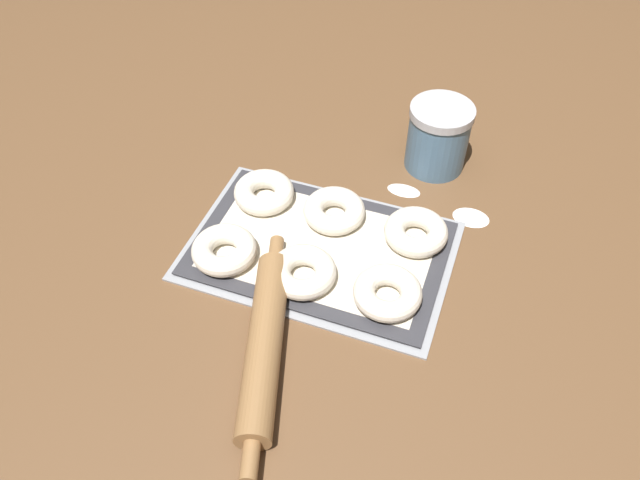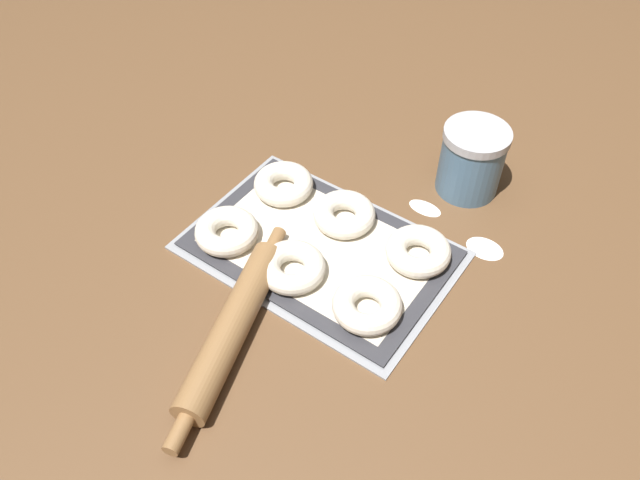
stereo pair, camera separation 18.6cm
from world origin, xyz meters
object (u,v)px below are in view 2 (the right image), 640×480
object	(u,v)px
bagel_back_left	(284,184)
bagel_back_right	(418,251)
baking_tray	(320,250)
flour_canister	(472,160)
bagel_front_right	(367,305)
bagel_back_center	(344,214)
bagel_front_left	(227,231)
rolling_pin	(232,326)
bagel_front_center	(292,267)

from	to	relation	value
bagel_back_left	bagel_back_right	distance (m)	0.28
baking_tray	flour_canister	distance (m)	0.32
baking_tray	bagel_back_left	distance (m)	0.16
bagel_front_right	bagel_back_center	world-z (taller)	same
bagel_back_center	bagel_back_right	size ratio (longest dim) A/B	1.00
bagel_front_left	bagel_back_center	world-z (taller)	same
baking_tray	bagel_front_right	size ratio (longest dim) A/B	4.06
baking_tray	bagel_back_right	size ratio (longest dim) A/B	4.06
flour_canister	rolling_pin	bearing A→B (deg)	-105.22
baking_tray	bagel_back_right	world-z (taller)	bagel_back_right
baking_tray	rolling_pin	bearing A→B (deg)	-91.93
bagel_front_left	flour_canister	world-z (taller)	flour_canister
bagel_back_center	bagel_back_right	distance (m)	0.15
rolling_pin	baking_tray	bearing A→B (deg)	88.07
bagel_front_right	rolling_pin	world-z (taller)	rolling_pin
bagel_front_center	bagel_front_right	xyz separation A→B (m)	(0.14, 0.01, 0.00)
flour_canister	bagel_front_left	bearing A→B (deg)	-126.63
bagel_front_center	flour_canister	size ratio (longest dim) A/B	0.83
baking_tray	rolling_pin	distance (m)	0.22
bagel_back_center	rolling_pin	world-z (taller)	rolling_pin
bagel_back_center	bagel_front_left	bearing A→B (deg)	-133.26
bagel_front_right	bagel_back_right	bearing A→B (deg)	86.06
bagel_front_left	bagel_back_left	distance (m)	0.15
bagel_front_left	bagel_back_right	xyz separation A→B (m)	(0.29, 0.15, 0.00)
bagel_front_right	bagel_front_center	bearing A→B (deg)	-177.52
bagel_front_right	flour_canister	size ratio (longest dim) A/B	0.83
bagel_front_left	flour_canister	distance (m)	0.45
bagel_front_right	bagel_back_center	distance (m)	0.20
bagel_front_left	bagel_front_right	bearing A→B (deg)	1.42
bagel_front_left	bagel_back_right	size ratio (longest dim) A/B	1.00
bagel_back_center	flour_canister	world-z (taller)	flour_canister
baking_tray	bagel_back_left	world-z (taller)	bagel_back_left
bagel_front_left	bagel_back_left	bearing A→B (deg)	87.62
bagel_front_center	flour_canister	xyz separation A→B (m)	(0.13, 0.36, 0.04)
bagel_back_right	bagel_back_left	bearing A→B (deg)	179.71
bagel_front_right	rolling_pin	bearing A→B (deg)	-134.23
bagel_back_right	flour_canister	size ratio (longest dim) A/B	0.83
bagel_front_left	flour_canister	size ratio (longest dim) A/B	0.83
baking_tray	flour_canister	size ratio (longest dim) A/B	3.36
bagel_front_center	bagel_back_left	xyz separation A→B (m)	(-0.13, 0.15, 0.00)
bagel_back_left	rolling_pin	world-z (taller)	rolling_pin
rolling_pin	bagel_front_center	bearing A→B (deg)	87.96
bagel_back_right	flour_canister	world-z (taller)	flour_canister
rolling_pin	bagel_back_center	bearing A→B (deg)	88.68
baking_tray	bagel_front_right	world-z (taller)	bagel_front_right
bagel_front_right	flour_canister	distance (m)	0.36
bagel_front_left	bagel_back_center	size ratio (longest dim) A/B	1.00
bagel_back_center	flour_canister	size ratio (longest dim) A/B	0.83
flour_canister	rolling_pin	distance (m)	0.52
bagel_front_left	rolling_pin	bearing A→B (deg)	-46.53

